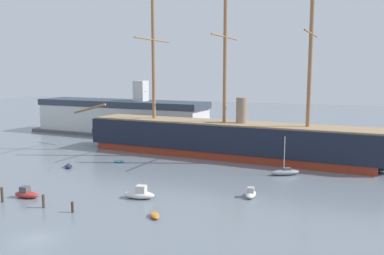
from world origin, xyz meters
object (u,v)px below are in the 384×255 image
at_px(dinghy_mid_left, 68,166).
at_px(motorboat_mid_right, 251,193).
at_px(dinghy_alongside_bow, 119,162).
at_px(sailboat_distant_centre, 239,140).
at_px(motorboat_far_left, 120,138).
at_px(sailboat_alongside_stern, 285,172).
at_px(mooring_piling_right_pair, 2,195).
at_px(motorboat_foreground_left, 26,194).
at_px(seagull_in_flight, 145,91).
at_px(mooring_piling_nearest, 43,201).
at_px(dinghy_foreground_right, 155,215).
at_px(mooring_piling_left_pair, 72,207).
at_px(dockside_warehouse_left, 121,117).
at_px(tall_ship, 224,138).
at_px(motorboat_near_centre, 139,194).

distance_m(dinghy_mid_left, motorboat_mid_right, 35.76).
distance_m(dinghy_alongside_bow, sailboat_distant_centre, 35.64).
xyz_separation_m(dinghy_alongside_bow, motorboat_far_left, (-14.98, 21.84, 0.30)).
xyz_separation_m(sailboat_alongside_stern, mooring_piling_right_pair, (-31.87, -30.56, 0.47)).
bearing_deg(motorboat_foreground_left, sailboat_distant_centre, 77.04).
distance_m(motorboat_far_left, seagull_in_flight, 36.79).
bearing_deg(motorboat_mid_right, mooring_piling_nearest, -145.80).
height_order(motorboat_foreground_left, dinghy_alongside_bow, motorboat_foreground_left).
xyz_separation_m(dinghy_mid_left, sailboat_alongside_stern, (37.59, 11.43, 0.22)).
relative_size(motorboat_far_left, seagull_in_flight, 3.34).
height_order(dinghy_foreground_right, dinghy_mid_left, dinghy_mid_left).
xyz_separation_m(motorboat_foreground_left, motorboat_mid_right, (28.53, 13.56, -0.06)).
bearing_deg(mooring_piling_right_pair, motorboat_mid_right, 28.71).
distance_m(dinghy_alongside_bow, mooring_piling_left_pair, 27.62).
relative_size(dinghy_foreground_right, dockside_warehouse_left, 0.04).
distance_m(tall_ship, sailboat_alongside_stern, 18.17).
bearing_deg(mooring_piling_nearest, seagull_in_flight, 85.02).
height_order(motorboat_far_left, mooring_piling_left_pair, motorboat_far_left).
xyz_separation_m(motorboat_near_centre, sailboat_distant_centre, (-1.67, 49.85, -0.27)).
xyz_separation_m(motorboat_near_centre, dinghy_alongside_bow, (-15.54, 17.02, -0.42)).
distance_m(motorboat_mid_right, sailboat_alongside_stern, 14.30).
xyz_separation_m(dockside_warehouse_left, seagull_in_flight, (28.91, -33.62, 9.37)).
xyz_separation_m(motorboat_far_left, mooring_piling_nearest, (21.30, -47.42, 0.35)).
xyz_separation_m(motorboat_foreground_left, motorboat_far_left, (-15.91, 45.25, -0.03)).
height_order(motorboat_foreground_left, dinghy_foreground_right, motorboat_foreground_left).
bearing_deg(mooring_piling_left_pair, mooring_piling_nearest, -177.32).
height_order(dinghy_alongside_bow, seagull_in_flight, seagull_in_flight).
relative_size(sailboat_alongside_stern, dockside_warehouse_left, 0.12).
xyz_separation_m(motorboat_foreground_left, mooring_piling_left_pair, (10.00, -1.95, 0.13)).
bearing_deg(dockside_warehouse_left, dinghy_alongside_bow, -55.88).
xyz_separation_m(sailboat_distant_centre, dockside_warehouse_left, (-34.51, -2.37, 4.47)).
xyz_separation_m(dinghy_alongside_bow, mooring_piling_nearest, (6.32, -25.58, 0.65)).
bearing_deg(tall_ship, mooring_piling_right_pair, -112.79).
relative_size(dinghy_mid_left, mooring_piling_nearest, 1.67).
bearing_deg(sailboat_alongside_stern, seagull_in_flight, -162.06).
distance_m(dinghy_mid_left, mooring_piling_nearest, 22.31).
xyz_separation_m(motorboat_far_left, sailboat_distant_centre, (28.85, 10.99, -0.15)).
xyz_separation_m(motorboat_mid_right, dinghy_alongside_bow, (-29.46, 9.84, -0.27)).
bearing_deg(mooring_piling_right_pair, sailboat_distant_centre, 76.36).
bearing_deg(dinghy_mid_left, dinghy_foreground_right, -29.42).
xyz_separation_m(motorboat_near_centre, mooring_piling_nearest, (-9.22, -8.56, 0.23)).
relative_size(motorboat_far_left, dockside_warehouse_left, 0.07).
relative_size(dinghy_foreground_right, dinghy_alongside_bow, 1.13).
xyz_separation_m(motorboat_mid_right, mooring_piling_right_pair, (-29.93, -16.39, 0.53)).
height_order(motorboat_mid_right, mooring_piling_nearest, mooring_piling_nearest).
distance_m(mooring_piling_left_pair, mooring_piling_right_pair, 11.44).
xyz_separation_m(dinghy_foreground_right, sailboat_alongside_stern, (10.20, 26.88, 0.28)).
relative_size(mooring_piling_left_pair, seagull_in_flight, 1.22).
xyz_separation_m(motorboat_foreground_left, dinghy_mid_left, (-7.12, 16.30, -0.22)).
bearing_deg(dinghy_foreground_right, motorboat_foreground_left, -177.61).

